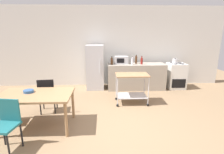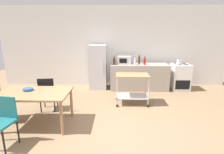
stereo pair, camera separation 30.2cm
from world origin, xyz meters
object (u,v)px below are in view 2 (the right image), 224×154
at_px(dining_table, 34,96).
at_px(kitchen_cart, 132,84).
at_px(bottle_vinegar, 114,61).
at_px(kettle, 179,62).
at_px(chair_teal, 3,119).
at_px(bottle_olive_oil, 139,60).
at_px(bottle_hot_sauce, 145,61).
at_px(stove_oven, 180,77).
at_px(fruit_bowl, 28,89).
at_px(refrigerator, 98,67).
at_px(bottle_soy_sauce, 135,61).
at_px(microwave, 124,60).
at_px(chair_black, 48,92).

bearing_deg(dining_table, kitchen_cart, 29.02).
xyz_separation_m(bottle_vinegar, kettle, (2.20, -0.00, -0.02)).
xyz_separation_m(chair_teal, bottle_olive_oil, (2.79, 3.34, 0.52)).
bearing_deg(kitchen_cart, bottle_hot_sauce, 67.08).
distance_m(stove_oven, fruit_bowl, 4.86).
bearing_deg(bottle_vinegar, kitchen_cart, -67.48).
relative_size(dining_table, fruit_bowl, 7.18).
height_order(chair_teal, bottle_vinegar, bottle_vinegar).
bearing_deg(bottle_hot_sauce, stove_oven, 4.29).
bearing_deg(kitchen_cart, refrigerator, 127.70).
xyz_separation_m(refrigerator, fruit_bowl, (-1.28, -2.53, 0.00)).
distance_m(stove_oven, bottle_soy_sauce, 1.71).
xyz_separation_m(microwave, fruit_bowl, (-2.20, -2.52, -0.25)).
distance_m(kitchen_cart, kettle, 2.13).
distance_m(bottle_vinegar, bottle_hot_sauce, 1.03).
xyz_separation_m(chair_black, kitchen_cart, (2.19, 0.52, 0.05)).
bearing_deg(microwave, dining_table, -127.77).
distance_m(dining_table, microwave, 3.34).
relative_size(kitchen_cart, fruit_bowl, 4.36).
bearing_deg(bottle_vinegar, dining_table, -124.62).
distance_m(chair_black, stove_oven, 4.41).
bearing_deg(chair_black, bottle_vinegar, -140.31).
distance_m(chair_teal, fruit_bowl, 0.88).
height_order(microwave, fruit_bowl, microwave).
relative_size(chair_black, bottle_soy_sauce, 3.19).
relative_size(chair_teal, bottle_soy_sauce, 3.19).
height_order(dining_table, fruit_bowl, fruit_bowl).
distance_m(chair_teal, microwave, 4.08).
bearing_deg(chair_black, refrigerator, -126.17).
xyz_separation_m(dining_table, kitchen_cart, (2.20, 1.22, -0.10)).
bearing_deg(bottle_olive_oil, dining_table, -134.47).
bearing_deg(bottle_vinegar, stove_oven, 2.42).
relative_size(kitchen_cart, bottle_soy_sauce, 3.26).
bearing_deg(stove_oven, fruit_bowl, -149.70).
xyz_separation_m(bottle_vinegar, bottle_soy_sauce, (0.71, -0.00, -0.00)).
bearing_deg(chair_black, dining_table, 82.34).
bearing_deg(bottle_hot_sauce, bottle_vinegar, -179.91).
bearing_deg(bottle_soy_sauce, fruit_bowl, -137.64).
bearing_deg(chair_teal, bottle_hot_sauce, 56.39).
xyz_separation_m(refrigerator, bottle_soy_sauce, (1.29, -0.18, 0.24)).
xyz_separation_m(chair_teal, bottle_hot_sauce, (2.95, 3.19, 0.50)).
distance_m(refrigerator, kitchen_cart, 1.79).
bearing_deg(kitchen_cart, stove_oven, 36.29).
xyz_separation_m(dining_table, bottle_olive_oil, (2.56, 2.60, 0.36)).
bearing_deg(kettle, stove_oven, 39.67).
bearing_deg(microwave, kitchen_cart, -83.07).
bearing_deg(bottle_olive_oil, stove_oven, -2.07).
bearing_deg(chair_teal, bottle_vinegar, 68.10).
relative_size(dining_table, chair_teal, 1.69).
distance_m(chair_teal, refrigerator, 3.63).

